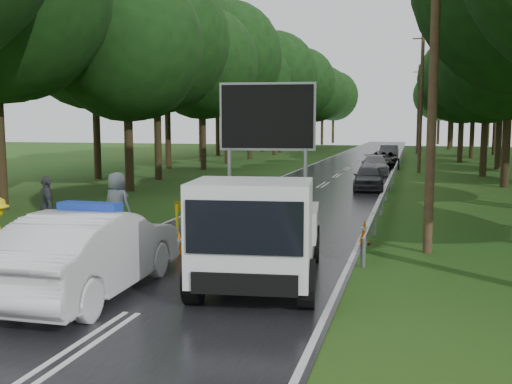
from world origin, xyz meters
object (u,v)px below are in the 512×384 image
(queue_car_first, at_px, (369,177))
(barrier, at_px, (225,211))
(police_sedan, at_px, (92,253))
(officer, at_px, (259,208))
(work_truck, at_px, (260,230))
(queue_car_third, at_px, (384,159))
(queue_car_fourth, at_px, (389,153))
(civilian, at_px, (233,209))
(queue_car_second, at_px, (375,165))

(queue_car_first, bearing_deg, barrier, -104.59)
(police_sedan, relative_size, officer, 3.18)
(work_truck, xyz_separation_m, barrier, (-2.07, 3.88, -0.26))
(police_sedan, bearing_deg, queue_car_third, -98.88)
(police_sedan, xyz_separation_m, barrier, (0.94, 5.49, 0.05))
(queue_car_third, height_order, queue_car_fourth, queue_car_fourth)
(work_truck, xyz_separation_m, civilian, (-2.20, 5.01, -0.35))
(officer, distance_m, queue_car_fourth, 37.72)
(civilian, relative_size, queue_car_fourth, 0.37)
(queue_car_third, bearing_deg, work_truck, -96.50)
(queue_car_fourth, bearing_deg, queue_car_third, -88.19)
(queue_car_first, height_order, queue_car_second, queue_car_second)
(barrier, distance_m, queue_car_fourth, 39.19)
(civilian, bearing_deg, officer, 0.47)
(work_truck, height_order, queue_car_third, work_truck)
(work_truck, relative_size, queue_car_fourth, 1.28)
(police_sedan, bearing_deg, queue_car_first, -103.65)
(queue_car_fourth, bearing_deg, officer, -91.75)
(police_sedan, relative_size, civilian, 3.23)
(queue_car_second, bearing_deg, civilian, -101.44)
(police_sedan, distance_m, civilian, 6.67)
(queue_car_first, distance_m, queue_car_third, 15.46)
(barrier, bearing_deg, queue_car_first, 64.82)
(police_sedan, xyz_separation_m, queue_car_first, (3.92, 20.01, -0.20))
(police_sedan, bearing_deg, queue_car_second, -99.65)
(civilian, height_order, queue_car_third, civilian)
(barrier, xyz_separation_m, queue_car_second, (2.68, 23.75, -0.25))
(queue_car_first, relative_size, queue_car_fourth, 0.86)
(police_sedan, xyz_separation_m, work_truck, (3.02, 1.61, 0.31))
(work_truck, xyz_separation_m, queue_car_third, (0.90, 33.87, -0.50))
(police_sedan, relative_size, work_truck, 0.93)
(officer, bearing_deg, barrier, 69.54)
(police_sedan, relative_size, queue_car_first, 1.38)
(queue_car_first, bearing_deg, queue_car_third, 86.99)
(queue_car_third, bearing_deg, officer, -99.67)
(queue_car_first, bearing_deg, queue_car_fourth, 86.99)
(queue_car_first, relative_size, queue_car_third, 0.80)
(work_truck, distance_m, queue_car_third, 33.88)
(officer, bearing_deg, police_sedan, 80.41)
(queue_car_first, relative_size, queue_car_second, 0.85)
(officer, bearing_deg, queue_car_first, -96.96)
(queue_car_second, bearing_deg, barrier, -100.81)
(barrier, bearing_deg, police_sedan, -113.35)
(police_sedan, relative_size, queue_car_fourth, 1.18)
(officer, height_order, queue_car_fourth, officer)
(work_truck, bearing_deg, officer, 97.35)
(work_truck, bearing_deg, barrier, 110.29)
(work_truck, bearing_deg, police_sedan, -159.78)
(police_sedan, height_order, queue_car_third, police_sedan)
(police_sedan, distance_m, queue_car_fourth, 44.74)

